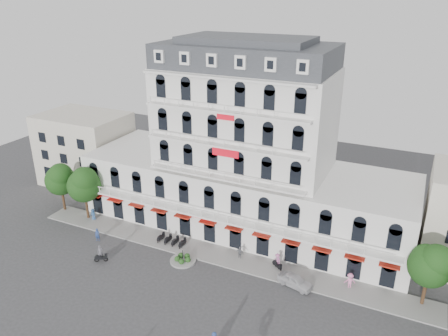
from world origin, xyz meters
TOP-DOWN VIEW (x-y plane):
  - ground at (0.00, 0.00)m, footprint 120.00×120.00m
  - sidewalk at (0.00, 9.00)m, footprint 53.00×4.00m
  - main_building at (0.00, 18.00)m, footprint 45.00×15.00m
  - flank_building_west at (-30.00, 20.00)m, footprint 14.00×10.00m
  - traffic_island at (-3.00, 6.00)m, footprint 3.20×3.20m
  - parked_scooter_row at (-6.35, 8.80)m, footprint 4.40×1.80m
  - tree_west_outer at (-25.95, 9.98)m, footprint 4.50×4.48m
  - tree_west_inner at (-20.95, 9.48)m, footprint 4.76×4.76m
  - tree_east_inner at (24.05, 9.98)m, footprint 4.40×4.37m
  - parked_car at (10.86, 7.26)m, footprint 4.44×2.63m
  - rider_west at (-12.11, 1.68)m, footprint 1.50×1.09m
  - rider_center at (7.98, 9.50)m, footprint 1.45×1.16m
  - pedestrian_left at (-20.00, 9.50)m, footprint 0.99×0.77m
  - pedestrian_mid at (3.12, 9.50)m, footprint 1.10×0.64m
  - pedestrian_right at (16.49, 9.50)m, footprint 1.43×1.13m
  - pedestrian_far at (-15.69, 5.32)m, footprint 0.77×0.64m

SIDE VIEW (x-z plane):
  - ground at x=0.00m, z-range 0.00..0.00m
  - parked_scooter_row at x=-6.35m, z-range -0.55..0.55m
  - sidewalk at x=0.00m, z-range 0.00..0.16m
  - traffic_island at x=-3.00m, z-range -0.54..1.06m
  - parked_car at x=10.86m, z-range 0.00..1.42m
  - pedestrian_mid at x=3.12m, z-range 0.00..1.76m
  - pedestrian_left at x=-20.00m, z-range 0.00..1.79m
  - pedestrian_far at x=-15.69m, z-range 0.00..1.80m
  - pedestrian_right at x=16.49m, z-range 0.00..1.94m
  - rider_west at x=-12.11m, z-range -0.09..2.19m
  - rider_center at x=7.98m, z-range 0.05..2.19m
  - tree_east_inner at x=24.05m, z-range 1.43..9.00m
  - tree_west_outer at x=-25.95m, z-range 1.47..9.23m
  - tree_west_inner at x=-20.95m, z-range 1.56..9.81m
  - flank_building_west at x=-30.00m, z-range 0.00..12.00m
  - main_building at x=0.00m, z-range -2.94..22.86m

